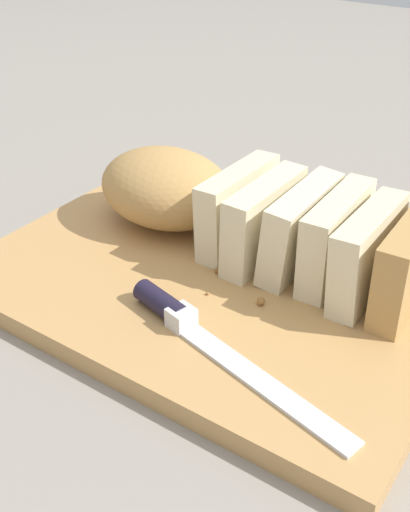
% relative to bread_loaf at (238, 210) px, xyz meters
% --- Properties ---
extents(ground_plane, '(3.00, 3.00, 0.00)m').
position_rel_bread_loaf_xyz_m(ground_plane, '(0.01, -0.08, -0.06)').
color(ground_plane, gray).
extents(cutting_board, '(0.45, 0.28, 0.02)m').
position_rel_bread_loaf_xyz_m(cutting_board, '(0.01, -0.08, -0.05)').
color(cutting_board, tan).
rests_on(cutting_board, ground_plane).
extents(bread_loaf, '(0.36, 0.13, 0.08)m').
position_rel_bread_loaf_xyz_m(bread_loaf, '(0.00, 0.00, 0.00)').
color(bread_loaf, tan).
rests_on(bread_loaf, cutting_board).
extents(bread_knife, '(0.24, 0.08, 0.02)m').
position_rel_bread_loaf_xyz_m(bread_knife, '(0.04, -0.14, -0.03)').
color(bread_knife, silver).
rests_on(bread_knife, cutting_board).
extents(crumb_near_knife, '(0.01, 0.01, 0.01)m').
position_rel_bread_loaf_xyz_m(crumb_near_knife, '(0.01, -0.06, -0.04)').
color(crumb_near_knife, '#996633').
rests_on(crumb_near_knife, cutting_board).
extents(crumb_near_loaf, '(0.00, 0.00, 0.00)m').
position_rel_bread_loaf_xyz_m(crumb_near_loaf, '(0.03, -0.09, -0.04)').
color(crumb_near_loaf, '#996633').
rests_on(crumb_near_loaf, cutting_board).
extents(crumb_stray_left, '(0.01, 0.01, 0.01)m').
position_rel_bread_loaf_xyz_m(crumb_stray_left, '(0.07, -0.07, -0.04)').
color(crumb_stray_left, '#996633').
rests_on(crumb_stray_left, cutting_board).
extents(crumb_stray_right, '(0.00, 0.00, 0.00)m').
position_rel_bread_loaf_xyz_m(crumb_stray_right, '(0.03, -0.06, -0.04)').
color(crumb_stray_right, '#996633').
rests_on(crumb_stray_right, cutting_board).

